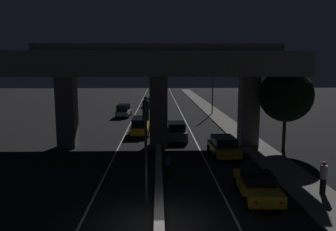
{
  "coord_description": "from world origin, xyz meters",
  "views": [
    {
      "loc": [
        -0.01,
        -13.63,
        6.99
      ],
      "look_at": [
        1.13,
        24.98,
        1.34
      ],
      "focal_mm": 35.0,
      "sensor_mm": 36.0,
      "label": 1
    }
  ],
  "objects_px": {
    "motorcycle_black_filtering_near": "(168,166)",
    "street_lamp": "(210,82)",
    "traffic_light_left_of_median": "(146,133)",
    "motorcycle_red_filtering_mid": "(165,137)",
    "car_taxi_yellow_lead": "(257,185)",
    "car_silver_second_oncoming": "(123,110)",
    "car_grey_third_oncoming": "(149,102)",
    "pedestrian_on_sidewalk": "(323,178)",
    "car_taxi_yellow_second": "(224,146)",
    "car_taxi_yellow_lead_oncoming": "(140,126)",
    "car_grey_third": "(176,131)"
  },
  "relations": [
    {
      "from": "motorcycle_black_filtering_near",
      "to": "street_lamp",
      "type": "bearing_deg",
      "value": -10.07
    },
    {
      "from": "traffic_light_left_of_median",
      "to": "motorcycle_red_filtering_mid",
      "type": "relative_size",
      "value": 2.99
    },
    {
      "from": "traffic_light_left_of_median",
      "to": "car_taxi_yellow_lead",
      "type": "relative_size",
      "value": 1.25
    },
    {
      "from": "car_silver_second_oncoming",
      "to": "car_grey_third_oncoming",
      "type": "distance_m",
      "value": 12.68
    },
    {
      "from": "traffic_light_left_of_median",
      "to": "car_grey_third_oncoming",
      "type": "height_order",
      "value": "traffic_light_left_of_median"
    },
    {
      "from": "pedestrian_on_sidewalk",
      "to": "car_taxi_yellow_lead",
      "type": "bearing_deg",
      "value": -177.71
    },
    {
      "from": "car_taxi_yellow_lead",
      "to": "pedestrian_on_sidewalk",
      "type": "distance_m",
      "value": 3.7
    },
    {
      "from": "motorcycle_red_filtering_mid",
      "to": "car_silver_second_oncoming",
      "type": "bearing_deg",
      "value": 19.7
    },
    {
      "from": "car_grey_third_oncoming",
      "to": "motorcycle_black_filtering_near",
      "type": "distance_m",
      "value": 38.15
    },
    {
      "from": "car_taxi_yellow_second",
      "to": "motorcycle_red_filtering_mid",
      "type": "relative_size",
      "value": 2.22
    },
    {
      "from": "street_lamp",
      "to": "motorcycle_black_filtering_near",
      "type": "xyz_separation_m",
      "value": [
        -7.06,
        -27.81,
        -4.21
      ]
    },
    {
      "from": "car_taxi_yellow_lead_oncoming",
      "to": "motorcycle_black_filtering_near",
      "type": "relative_size",
      "value": 2.48
    },
    {
      "from": "car_taxi_yellow_lead",
      "to": "motorcycle_red_filtering_mid",
      "type": "relative_size",
      "value": 2.39
    },
    {
      "from": "car_taxi_yellow_lead",
      "to": "car_silver_second_oncoming",
      "type": "xyz_separation_m",
      "value": [
        -10.31,
        29.88,
        0.24
      ]
    },
    {
      "from": "traffic_light_left_of_median",
      "to": "car_grey_third_oncoming",
      "type": "distance_m",
      "value": 43.2
    },
    {
      "from": "car_grey_third_oncoming",
      "to": "pedestrian_on_sidewalk",
      "type": "height_order",
      "value": "pedestrian_on_sidewalk"
    },
    {
      "from": "car_silver_second_oncoming",
      "to": "motorcycle_red_filtering_mid",
      "type": "relative_size",
      "value": 2.23
    },
    {
      "from": "car_grey_third",
      "to": "pedestrian_on_sidewalk",
      "type": "height_order",
      "value": "pedestrian_on_sidewalk"
    },
    {
      "from": "traffic_light_left_of_median",
      "to": "car_silver_second_oncoming",
      "type": "distance_m",
      "value": 31.29
    },
    {
      "from": "street_lamp",
      "to": "pedestrian_on_sidewalk",
      "type": "height_order",
      "value": "street_lamp"
    },
    {
      "from": "car_silver_second_oncoming",
      "to": "motorcycle_black_filtering_near",
      "type": "relative_size",
      "value": 2.17
    },
    {
      "from": "traffic_light_left_of_median",
      "to": "pedestrian_on_sidewalk",
      "type": "bearing_deg",
      "value": 6.65
    },
    {
      "from": "street_lamp",
      "to": "car_grey_third",
      "type": "distance_m",
      "value": 18.97
    },
    {
      "from": "car_taxi_yellow_lead_oncoming",
      "to": "car_silver_second_oncoming",
      "type": "height_order",
      "value": "car_taxi_yellow_lead_oncoming"
    },
    {
      "from": "street_lamp",
      "to": "car_taxi_yellow_lead_oncoming",
      "type": "xyz_separation_m",
      "value": [
        -9.62,
        -14.54,
        -3.88
      ]
    },
    {
      "from": "car_taxi_yellow_second",
      "to": "car_grey_third_oncoming",
      "type": "height_order",
      "value": "car_taxi_yellow_second"
    },
    {
      "from": "car_grey_third",
      "to": "car_taxi_yellow_lead",
      "type": "bearing_deg",
      "value": -165.77
    },
    {
      "from": "car_taxi_yellow_second",
      "to": "car_taxi_yellow_lead_oncoming",
      "type": "distance_m",
      "value": 11.36
    },
    {
      "from": "traffic_light_left_of_median",
      "to": "street_lamp",
      "type": "bearing_deg",
      "value": 75.77
    },
    {
      "from": "car_taxi_yellow_lead",
      "to": "motorcycle_black_filtering_near",
      "type": "bearing_deg",
      "value": 51.85
    },
    {
      "from": "car_taxi_yellow_second",
      "to": "motorcycle_black_filtering_near",
      "type": "xyz_separation_m",
      "value": [
        -4.51,
        -4.37,
        -0.22
      ]
    },
    {
      "from": "car_grey_third_oncoming",
      "to": "motorcycle_red_filtering_mid",
      "type": "distance_m",
      "value": 29.29
    },
    {
      "from": "car_grey_third",
      "to": "motorcycle_black_filtering_near",
      "type": "bearing_deg",
      "value": 174.14
    },
    {
      "from": "traffic_light_left_of_median",
      "to": "car_taxi_yellow_lead_oncoming",
      "type": "relative_size",
      "value": 1.17
    },
    {
      "from": "car_taxi_yellow_lead",
      "to": "car_taxi_yellow_second",
      "type": "bearing_deg",
      "value": 3.7
    },
    {
      "from": "car_grey_third",
      "to": "car_taxi_yellow_lead_oncoming",
      "type": "height_order",
      "value": "car_taxi_yellow_lead_oncoming"
    },
    {
      "from": "car_taxi_yellow_second",
      "to": "car_grey_third",
      "type": "height_order",
      "value": "car_grey_third"
    },
    {
      "from": "car_grey_third",
      "to": "car_taxi_yellow_lead_oncoming",
      "type": "bearing_deg",
      "value": 50.35
    },
    {
      "from": "car_taxi_yellow_second",
      "to": "car_grey_third_oncoming",
      "type": "xyz_separation_m",
      "value": [
        -6.84,
        33.71,
        -0.03
      ]
    },
    {
      "from": "car_taxi_yellow_lead_oncoming",
      "to": "car_grey_third",
      "type": "bearing_deg",
      "value": 50.48
    },
    {
      "from": "car_silver_second_oncoming",
      "to": "motorcycle_black_filtering_near",
      "type": "bearing_deg",
      "value": 15.03
    },
    {
      "from": "car_taxi_yellow_second",
      "to": "car_grey_third",
      "type": "bearing_deg",
      "value": 27.96
    },
    {
      "from": "traffic_light_left_of_median",
      "to": "car_taxi_yellow_lead_oncoming",
      "type": "bearing_deg",
      "value": 94.08
    },
    {
      "from": "car_taxi_yellow_lead_oncoming",
      "to": "car_grey_third_oncoming",
      "type": "height_order",
      "value": "car_taxi_yellow_lead_oncoming"
    },
    {
      "from": "car_grey_third_oncoming",
      "to": "car_taxi_yellow_lead",
      "type": "bearing_deg",
      "value": 9.68
    },
    {
      "from": "car_taxi_yellow_lead_oncoming",
      "to": "car_silver_second_oncoming",
      "type": "bearing_deg",
      "value": -165.97
    },
    {
      "from": "traffic_light_left_of_median",
      "to": "pedestrian_on_sidewalk",
      "type": "relative_size",
      "value": 3.08
    },
    {
      "from": "car_silver_second_oncoming",
      "to": "pedestrian_on_sidewalk",
      "type": "xyz_separation_m",
      "value": [
        13.99,
        -29.73,
        0.1
      ]
    },
    {
      "from": "car_taxi_yellow_lead",
      "to": "motorcycle_red_filtering_mid",
      "type": "xyz_separation_m",
      "value": [
        -4.71,
        12.9,
        -0.11
      ]
    },
    {
      "from": "car_grey_third_oncoming",
      "to": "motorcycle_black_filtering_near",
      "type": "relative_size",
      "value": 2.31
    }
  ]
}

